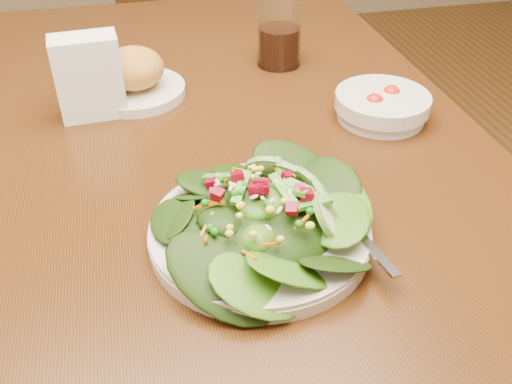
# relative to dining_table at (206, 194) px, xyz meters

# --- Properties ---
(dining_table) EXTENTS (0.90, 1.40, 0.75)m
(dining_table) POSITION_rel_dining_table_xyz_m (0.00, 0.00, 0.00)
(dining_table) COLOR #482410
(dining_table) RESTS_ON ground_plane
(chair_far) EXTENTS (0.48, 0.48, 0.89)m
(chair_far) POSITION_rel_dining_table_xyz_m (0.10, 1.07, -0.18)
(chair_far) COLOR #46290E
(chair_far) RESTS_ON ground_plane
(salad_plate) EXTENTS (0.28, 0.27, 0.08)m
(salad_plate) POSITION_rel_dining_table_xyz_m (0.04, -0.24, 0.13)
(salad_plate) COLOR silver
(salad_plate) RESTS_ON dining_table
(bread_plate) EXTENTS (0.17, 0.17, 0.09)m
(bread_plate) POSITION_rel_dining_table_xyz_m (-0.09, 0.19, 0.14)
(bread_plate) COLOR silver
(bread_plate) RESTS_ON dining_table
(tomato_bowl) EXTENTS (0.16, 0.16, 0.05)m
(tomato_bowl) POSITION_rel_dining_table_xyz_m (0.30, 0.01, 0.12)
(tomato_bowl) COLOR silver
(tomato_bowl) RESTS_ON dining_table
(drinking_glass) EXTENTS (0.09, 0.09, 0.15)m
(drinking_glass) POSITION_rel_dining_table_xyz_m (0.19, 0.26, 0.17)
(drinking_glass) COLOR silver
(drinking_glass) RESTS_ON dining_table
(napkin_holder) EXTENTS (0.11, 0.06, 0.14)m
(napkin_holder) POSITION_rel_dining_table_xyz_m (-0.16, 0.13, 0.17)
(napkin_holder) COLOR white
(napkin_holder) RESTS_ON dining_table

